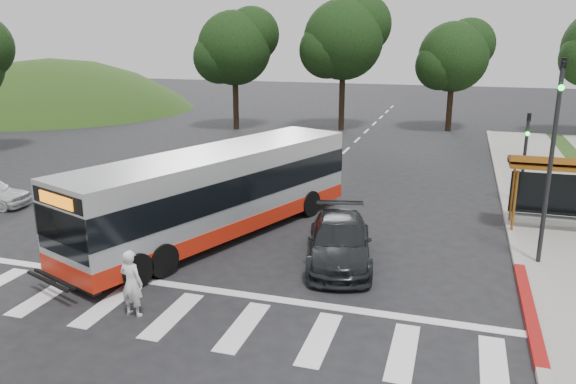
% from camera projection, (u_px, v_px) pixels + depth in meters
% --- Properties ---
extents(ground, '(140.00, 140.00, 0.00)m').
position_uv_depth(ground, '(242.00, 249.00, 19.38)').
color(ground, black).
rests_on(ground, ground).
extents(sidewalk_east, '(4.00, 40.00, 0.12)m').
position_uv_depth(sidewalk_east, '(556.00, 209.00, 23.61)').
color(sidewalk_east, gray).
rests_on(sidewalk_east, ground).
extents(curb_east, '(0.30, 40.00, 0.15)m').
position_uv_depth(curb_east, '(505.00, 205.00, 24.18)').
color(curb_east, '#9E9991').
rests_on(curb_east, ground).
extents(curb_east_red, '(0.32, 6.00, 0.15)m').
position_uv_depth(curb_east_red, '(529.00, 309.00, 14.97)').
color(curb_east_red, maroon).
rests_on(curb_east_red, ground).
extents(hillside_nw, '(44.00, 44.00, 10.00)m').
position_uv_depth(hillside_nw, '(55.00, 109.00, 56.06)').
color(hillside_nw, '#1F3912').
rests_on(hillside_nw, ground).
extents(crosswalk_ladder, '(18.00, 2.60, 0.01)m').
position_uv_depth(crosswalk_ladder, '(172.00, 315.00, 14.78)').
color(crosswalk_ladder, silver).
rests_on(crosswalk_ladder, ground).
extents(bus_shelter, '(4.20, 1.60, 2.86)m').
position_uv_depth(bus_shelter, '(569.00, 171.00, 20.39)').
color(bus_shelter, '#915518').
rests_on(bus_shelter, sidewalk_east).
extents(traffic_signal_ne_tall, '(0.18, 0.37, 6.50)m').
position_uv_depth(traffic_signal_ne_tall, '(553.00, 146.00, 16.99)').
color(traffic_signal_ne_tall, black).
rests_on(traffic_signal_ne_tall, ground).
extents(traffic_signal_ne_short, '(0.18, 0.37, 4.00)m').
position_uv_depth(traffic_signal_ne_short, '(525.00, 149.00, 23.81)').
color(traffic_signal_ne_short, black).
rests_on(traffic_signal_ne_short, ground).
extents(tree_north_a, '(6.60, 6.15, 10.17)m').
position_uv_depth(tree_north_a, '(345.00, 38.00, 42.06)').
color(tree_north_a, black).
rests_on(tree_north_a, ground).
extents(tree_north_b, '(5.72, 5.33, 8.43)m').
position_uv_depth(tree_north_b, '(454.00, 56.00, 41.97)').
color(tree_north_b, black).
rests_on(tree_north_b, ground).
extents(tree_north_c, '(6.16, 5.74, 9.30)m').
position_uv_depth(tree_north_c, '(236.00, 47.00, 42.65)').
color(tree_north_c, black).
rests_on(tree_north_c, ground).
extents(transit_bus, '(6.89, 12.40, 3.17)m').
position_uv_depth(transit_bus, '(218.00, 194.00, 20.30)').
color(transit_bus, '#A6A8AA').
rests_on(transit_bus, ground).
extents(pedestrian, '(0.72, 0.52, 1.83)m').
position_uv_depth(pedestrian, '(132.00, 283.00, 14.57)').
color(pedestrian, silver).
rests_on(pedestrian, ground).
extents(dark_sedan, '(2.97, 5.22, 1.43)m').
position_uv_depth(dark_sedan, '(339.00, 241.00, 18.10)').
color(dark_sedan, black).
rests_on(dark_sedan, ground).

